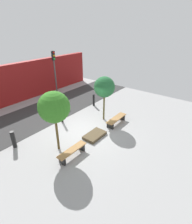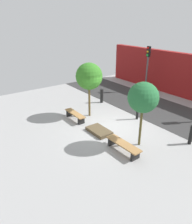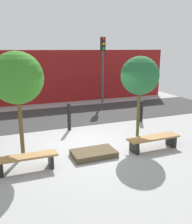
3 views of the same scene
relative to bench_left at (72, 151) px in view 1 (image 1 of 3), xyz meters
name	(u,v)px [view 1 (image 1 of 3)]	position (x,y,z in m)	size (l,w,h in m)	color
ground_plane	(84,131)	(2.03, 1.07, -0.31)	(18.00, 18.00, 0.00)	#989898
road_strip	(43,113)	(2.03, 5.12, -0.31)	(18.00, 3.82, 0.01)	#313131
building_facade	(13,84)	(2.03, 8.56, 1.26)	(16.20, 0.50, 3.14)	maroon
bench_left	(72,151)	(0.00, 0.00, 0.00)	(1.68, 0.41, 0.43)	black
bench_right	(116,119)	(4.06, 0.00, 0.00)	(1.81, 0.48, 0.43)	black
planter_bed	(95,135)	(2.03, 0.20, -0.22)	(1.34, 0.80, 0.17)	brown
tree_behind_left_bench	(54,107)	(0.00, 1.01, 2.09)	(1.52, 1.52, 3.17)	brown
tree_behind_right_bench	(104,87)	(4.06, 1.01, 2.00)	(1.34, 1.34, 2.99)	#4E4622
bollard_far_left	(13,139)	(-1.35, 2.96, 0.17)	(0.22, 0.22, 0.96)	black
bollard_left	(62,115)	(2.03, 2.96, 0.24)	(0.14, 0.14, 1.10)	black
bollard_center	(94,100)	(5.40, 2.96, 0.16)	(0.16, 0.16, 0.94)	black
traffic_light_mid_west	(54,65)	(5.36, 7.32, 2.35)	(0.28, 0.27, 3.87)	#484848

